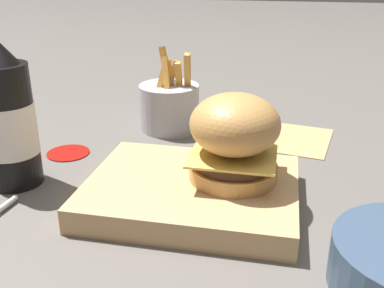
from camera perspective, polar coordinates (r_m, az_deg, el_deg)
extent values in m
plane|color=#5B5651|center=(0.57, 4.72, -8.57)|extent=(6.00, 6.00, 0.00)
cube|color=tan|center=(0.58, 0.00, -6.03)|extent=(0.27, 0.21, 0.03)
cylinder|color=tan|center=(0.58, 5.00, -3.42)|extent=(0.11, 0.11, 0.02)
cylinder|color=#422819|center=(0.57, 5.06, -1.94)|extent=(0.10, 0.10, 0.01)
cube|color=#EAC656|center=(0.57, 5.09, -1.20)|extent=(0.11, 0.11, 0.00)
ellipsoid|color=tan|center=(0.55, 5.23, 2.53)|extent=(0.11, 0.11, 0.08)
cylinder|color=black|center=(0.65, -22.28, 2.09)|extent=(0.07, 0.07, 0.17)
cylinder|color=white|center=(0.65, -22.23, 1.81)|extent=(0.07, 0.07, 0.07)
cylinder|color=#B7B7BC|center=(0.82, -2.89, 4.71)|extent=(0.11, 0.11, 0.08)
cube|color=gold|center=(0.81, -2.76, 7.43)|extent=(0.01, 0.02, 0.07)
cube|color=gold|center=(0.81, -1.64, 7.75)|extent=(0.01, 0.02, 0.08)
cube|color=gold|center=(0.80, -0.57, 8.35)|extent=(0.02, 0.04, 0.09)
cube|color=gold|center=(0.81, -2.80, 7.93)|extent=(0.04, 0.02, 0.08)
cube|color=gold|center=(0.80, -4.04, 7.46)|extent=(0.02, 0.03, 0.07)
cube|color=gold|center=(0.79, -3.23, 7.88)|extent=(0.02, 0.04, 0.09)
cube|color=gold|center=(0.81, -2.85, 7.83)|extent=(0.02, 0.02, 0.08)
cube|color=gold|center=(0.82, -3.19, 8.84)|extent=(0.03, 0.03, 0.10)
cube|color=gold|center=(0.85, -2.74, 8.33)|extent=(0.02, 0.01, 0.07)
cylinder|color=#9E140F|center=(0.76, -15.45, -1.04)|extent=(0.07, 0.07, 0.00)
cube|color=tan|center=(0.81, 11.96, 0.79)|extent=(0.17, 0.17, 0.00)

